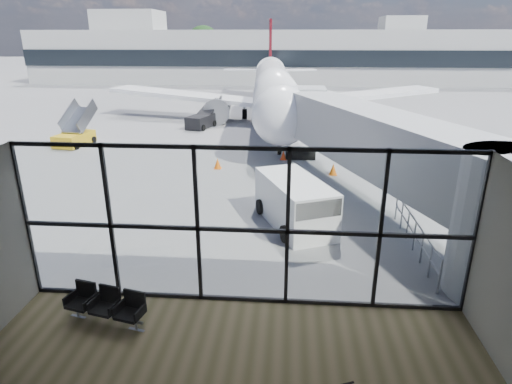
# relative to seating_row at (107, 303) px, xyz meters

# --- Properties ---
(ground) EXTENTS (220.00, 220.00, 0.00)m
(ground) POSITION_rel_seating_row_xyz_m (3.41, 41.19, -0.53)
(ground) COLOR slate
(ground) RESTS_ON ground
(lounge_shell) EXTENTS (12.02, 8.01, 4.51)m
(lounge_shell) POSITION_rel_seating_row_xyz_m (3.41, -3.61, 2.12)
(lounge_shell) COLOR brown
(lounge_shell) RESTS_ON ground
(glass_curtain_wall) EXTENTS (12.10, 0.12, 4.50)m
(glass_curtain_wall) POSITION_rel_seating_row_xyz_m (3.41, 1.19, 1.71)
(glass_curtain_wall) COLOR white
(glass_curtain_wall) RESTS_ON ground
(jet_bridge) EXTENTS (8.00, 16.50, 4.33)m
(jet_bridge) POSITION_rel_seating_row_xyz_m (8.31, 8.26, 2.23)
(jet_bridge) COLOR gray
(jet_bridge) RESTS_ON ground
(apron_railing) EXTENTS (0.06, 5.46, 1.11)m
(apron_railing) POSITION_rel_seating_row_xyz_m (9.01, 4.69, 0.18)
(apron_railing) COLOR gray
(apron_railing) RESTS_ON ground
(far_terminal) EXTENTS (80.00, 12.20, 11.00)m
(far_terminal) POSITION_rel_seating_row_xyz_m (2.82, 63.16, 3.67)
(far_terminal) COLOR #AAAAA6
(far_terminal) RESTS_ON ground
(tree_0) EXTENTS (4.95, 4.95, 7.12)m
(tree_0) POSITION_rel_seating_row_xyz_m (-41.59, 73.19, 4.10)
(tree_0) COLOR #382619
(tree_0) RESTS_ON ground
(tree_1) EXTENTS (5.61, 5.61, 8.07)m
(tree_1) POSITION_rel_seating_row_xyz_m (-35.59, 73.19, 4.72)
(tree_1) COLOR #382619
(tree_1) RESTS_ON ground
(tree_2) EXTENTS (6.27, 6.27, 9.03)m
(tree_2) POSITION_rel_seating_row_xyz_m (-29.59, 73.19, 5.34)
(tree_2) COLOR #382619
(tree_2) RESTS_ON ground
(tree_3) EXTENTS (4.95, 4.95, 7.12)m
(tree_3) POSITION_rel_seating_row_xyz_m (-23.59, 73.19, 4.10)
(tree_3) COLOR #382619
(tree_3) RESTS_ON ground
(tree_4) EXTENTS (5.61, 5.61, 8.07)m
(tree_4) POSITION_rel_seating_row_xyz_m (-17.59, 73.19, 4.72)
(tree_4) COLOR #382619
(tree_4) RESTS_ON ground
(tree_5) EXTENTS (6.27, 6.27, 9.03)m
(tree_5) POSITION_rel_seating_row_xyz_m (-11.59, 73.19, 5.34)
(tree_5) COLOR #382619
(tree_5) RESTS_ON ground
(seating_row) EXTENTS (2.18, 1.07, 0.97)m
(seating_row) POSITION_rel_seating_row_xyz_m (0.00, 0.00, 0.00)
(seating_row) COLOR gray
(seating_row) RESTS_ON ground
(airliner) EXTENTS (30.29, 35.13, 9.05)m
(airliner) POSITION_rel_seating_row_xyz_m (3.06, 30.68, 2.22)
(airliner) COLOR white
(airliner) RESTS_ON ground
(service_van) EXTENTS (3.35, 4.62, 1.84)m
(service_van) POSITION_rel_seating_row_xyz_m (4.91, 6.50, 0.41)
(service_van) COLOR white
(service_van) RESTS_ON ground
(belt_loader) EXTENTS (2.37, 4.10, 1.79)m
(belt_loader) POSITION_rel_seating_row_xyz_m (-2.59, 25.30, 0.07)
(belt_loader) COLOR black
(belt_loader) RESTS_ON ground
(mobile_stairs) EXTENTS (2.13, 3.52, 2.35)m
(mobile_stairs) POSITION_rel_seating_row_xyz_m (-10.08, 18.67, 0.03)
(mobile_stairs) COLOR gold
(mobile_stairs) RESTS_ON ground
(traffic_cone_a) EXTENTS (0.42, 0.42, 0.60)m
(traffic_cone_a) POSITION_rel_seating_row_xyz_m (0.59, 13.93, -0.25)
(traffic_cone_a) COLOR orange
(traffic_cone_a) RESTS_ON ground
(traffic_cone_b) EXTENTS (0.42, 0.42, 0.61)m
(traffic_cone_b) POSITION_rel_seating_row_xyz_m (7.01, 13.28, -0.25)
(traffic_cone_b) COLOR #D15E0B
(traffic_cone_b) RESTS_ON ground
(traffic_cone_c) EXTENTS (0.40, 0.40, 0.56)m
(traffic_cone_c) POSITION_rel_seating_row_xyz_m (4.28, 16.11, -0.27)
(traffic_cone_c) COLOR #FF3D0D
(traffic_cone_c) RESTS_ON ground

